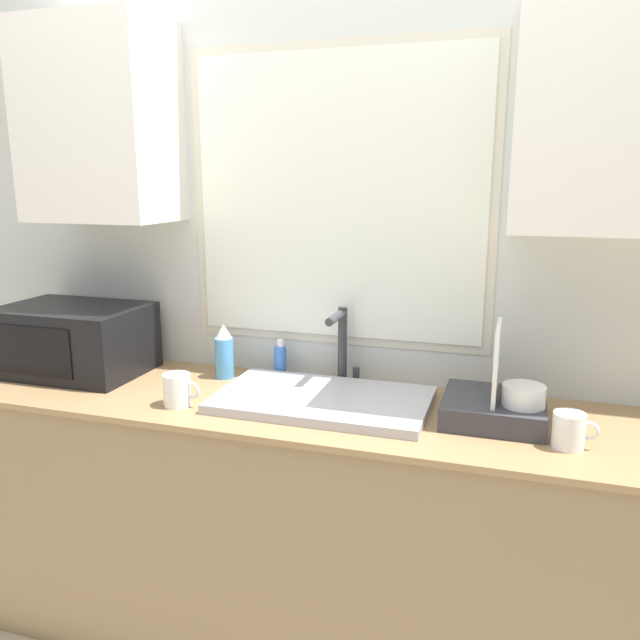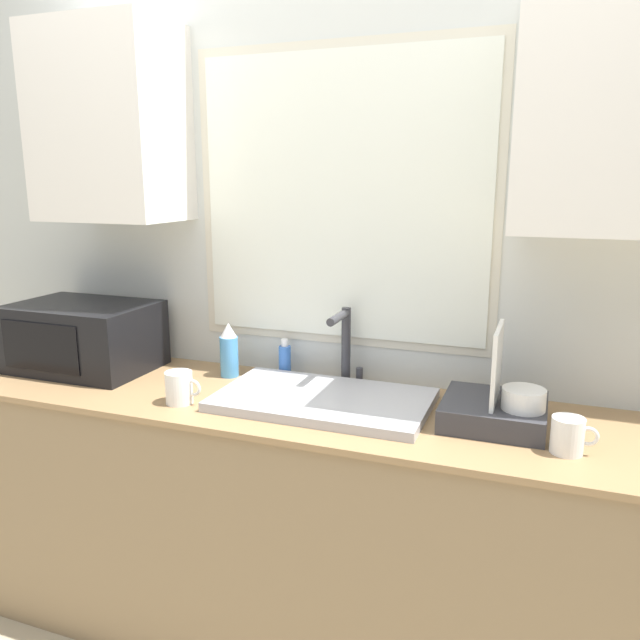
# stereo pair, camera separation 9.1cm
# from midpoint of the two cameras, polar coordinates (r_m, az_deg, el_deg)

# --- Properties ---
(countertop) EXTENTS (2.45, 0.60, 0.89)m
(countertop) POSITION_cam_midpoint_polar(r_m,az_deg,el_deg) (2.19, -2.02, -18.51)
(countertop) COLOR #8C7251
(countertop) RESTS_ON ground_plane
(wall_back) EXTENTS (6.00, 0.38, 2.60)m
(wall_back) POSITION_cam_midpoint_polar(r_m,az_deg,el_deg) (2.15, 0.30, 7.52)
(wall_back) COLOR silver
(wall_back) RESTS_ON ground_plane
(sink_basin) EXTENTS (0.67, 0.39, 0.03)m
(sink_basin) POSITION_cam_midpoint_polar(r_m,az_deg,el_deg) (1.98, -1.08, -7.31)
(sink_basin) COLOR #B2B2B7
(sink_basin) RESTS_ON countertop
(faucet) EXTENTS (0.08, 0.18, 0.27)m
(faucet) POSITION_cam_midpoint_polar(r_m,az_deg,el_deg) (2.12, 0.78, -1.86)
(faucet) COLOR #333338
(faucet) RESTS_ON countertop
(microwave) EXTENTS (0.51, 0.36, 0.25)m
(microwave) POSITION_cam_midpoint_polar(r_m,az_deg,el_deg) (2.46, -22.56, -1.65)
(microwave) COLOR black
(microwave) RESTS_ON countertop
(dish_rack) EXTENTS (0.29, 0.28, 0.29)m
(dish_rack) POSITION_cam_midpoint_polar(r_m,az_deg,el_deg) (1.90, 14.56, -7.42)
(dish_rack) COLOR #333338
(dish_rack) RESTS_ON countertop
(spray_bottle) EXTENTS (0.07, 0.07, 0.20)m
(spray_bottle) POSITION_cam_midpoint_polar(r_m,az_deg,el_deg) (2.25, -9.92, -2.91)
(spray_bottle) COLOR #4C99D8
(spray_bottle) RESTS_ON countertop
(soap_bottle) EXTENTS (0.04, 0.04, 0.14)m
(soap_bottle) POSITION_cam_midpoint_polar(r_m,az_deg,el_deg) (2.24, -4.81, -3.71)
(soap_bottle) COLOR blue
(soap_bottle) RESTS_ON countertop
(mug_near_sink) EXTENTS (0.12, 0.09, 0.10)m
(mug_near_sink) POSITION_cam_midpoint_polar(r_m,az_deg,el_deg) (2.02, -14.17, -6.23)
(mug_near_sink) COLOR white
(mug_near_sink) RESTS_ON countertop
(mug_by_rack) EXTENTS (0.12, 0.08, 0.10)m
(mug_by_rack) POSITION_cam_midpoint_polar(r_m,az_deg,el_deg) (1.78, 20.46, -9.45)
(mug_by_rack) COLOR white
(mug_by_rack) RESTS_ON countertop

